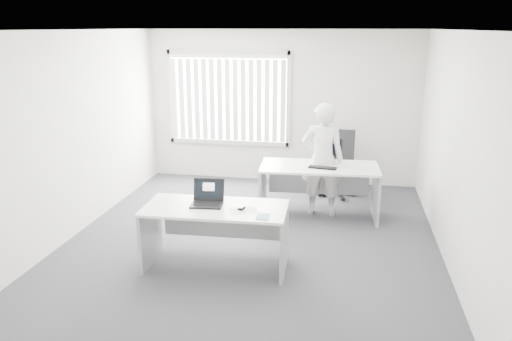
% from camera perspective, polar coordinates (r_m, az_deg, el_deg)
% --- Properties ---
extents(ground, '(6.00, 6.00, 0.00)m').
position_cam_1_polar(ground, '(6.85, -0.65, -8.37)').
color(ground, '#4A4B51').
rests_on(ground, ground).
extents(wall_back, '(5.00, 0.02, 2.80)m').
position_cam_1_polar(wall_back, '(9.30, 2.93, 7.20)').
color(wall_back, silver).
rests_on(wall_back, ground).
extents(wall_front, '(5.00, 0.02, 2.80)m').
position_cam_1_polar(wall_front, '(3.64, -10.00, -7.41)').
color(wall_front, silver).
rests_on(wall_front, ground).
extents(wall_left, '(0.02, 6.00, 2.80)m').
position_cam_1_polar(wall_left, '(7.29, -20.38, 3.74)').
color(wall_left, silver).
rests_on(wall_left, ground).
extents(wall_right, '(0.02, 6.00, 2.80)m').
position_cam_1_polar(wall_right, '(6.41, 21.83, 1.99)').
color(wall_right, silver).
rests_on(wall_right, ground).
extents(ceiling, '(5.00, 6.00, 0.02)m').
position_cam_1_polar(ceiling, '(6.23, -0.73, 15.78)').
color(ceiling, silver).
rests_on(ceiling, wall_back).
extents(window, '(2.32, 0.06, 1.76)m').
position_cam_1_polar(window, '(9.43, -3.19, 8.24)').
color(window, '#B7B6B2').
rests_on(window, wall_back).
extents(blinds, '(2.20, 0.10, 1.50)m').
position_cam_1_polar(blinds, '(9.37, -3.27, 8.01)').
color(blinds, white).
rests_on(blinds, wall_back).
extents(desk_near, '(1.73, 0.86, 0.78)m').
position_cam_1_polar(desk_near, '(6.04, -4.63, -6.09)').
color(desk_near, white).
rests_on(desk_near, ground).
extents(desk_far, '(1.83, 0.95, 0.81)m').
position_cam_1_polar(desk_far, '(7.67, 7.21, -1.11)').
color(desk_far, white).
rests_on(desk_far, ground).
extents(office_chair, '(0.67, 0.67, 1.12)m').
position_cam_1_polar(office_chair, '(8.82, 9.46, -0.49)').
color(office_chair, black).
rests_on(office_chair, ground).
extents(person, '(0.65, 0.43, 1.76)m').
position_cam_1_polar(person, '(7.69, 7.61, 1.25)').
color(person, silver).
rests_on(person, ground).
extents(laptop, '(0.40, 0.36, 0.29)m').
position_cam_1_polar(laptop, '(5.96, -5.70, -2.71)').
color(laptop, black).
rests_on(laptop, desk_near).
extents(paper_sheet, '(0.38, 0.34, 0.00)m').
position_cam_1_polar(paper_sheet, '(5.82, -1.43, -4.60)').
color(paper_sheet, white).
rests_on(paper_sheet, desk_near).
extents(mouse, '(0.08, 0.11, 0.04)m').
position_cam_1_polar(mouse, '(5.85, -1.67, -4.28)').
color(mouse, '#BBBBBD').
rests_on(mouse, paper_sheet).
extents(booklet, '(0.15, 0.20, 0.01)m').
position_cam_1_polar(booklet, '(5.63, 0.81, -5.28)').
color(booklet, white).
rests_on(booklet, desk_near).
extents(keyboard, '(0.43, 0.20, 0.02)m').
position_cam_1_polar(keyboard, '(7.48, 7.60, 0.32)').
color(keyboard, black).
rests_on(keyboard, desk_far).
extents(monitor, '(0.38, 0.12, 0.38)m').
position_cam_1_polar(monitor, '(7.79, 8.41, 2.30)').
color(monitor, black).
rests_on(monitor, desk_far).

